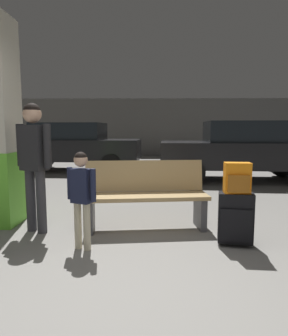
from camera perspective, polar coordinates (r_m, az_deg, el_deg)
ground_plane at (r=6.46m, az=-0.92°, el=-4.93°), size 18.00×18.00×0.10m
garage_back_wall at (r=15.17m, az=0.24°, el=7.55°), size 18.00×0.12×2.80m
bench at (r=4.07m, az=0.32°, el=-5.05°), size 1.65×0.69×0.89m
suitcase at (r=3.62m, az=16.68°, el=-8.89°), size 0.41×0.29×0.60m
backpack_bright at (r=3.53m, az=16.95°, el=-1.85°), size 0.29×0.21×0.34m
child at (r=3.36m, az=-11.56°, el=-4.03°), size 0.34×0.26×1.07m
adult at (r=4.07m, az=-19.81°, el=2.53°), size 0.51×0.32×1.63m
parked_car_near at (r=8.22m, az=17.93°, el=3.35°), size 4.19×1.97×1.51m
parked_car_far at (r=10.00m, az=-12.93°, el=4.14°), size 4.18×1.97×1.51m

